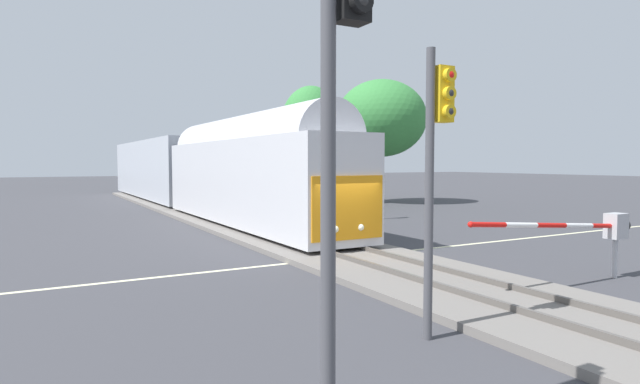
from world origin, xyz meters
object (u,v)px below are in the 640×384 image
at_px(traffic_signal_far_side, 343,150).
at_px(maple_right_background, 381,118).
at_px(commuter_train, 191,168).
at_px(crossing_gate_near, 600,228).
at_px(traffic_signal_near_left, 340,88).
at_px(traffic_signal_median, 437,146).
at_px(oak_far_right, 311,124).

height_order(traffic_signal_far_side, maple_right_background, maple_right_background).
distance_m(commuter_train, crossing_gate_near, 25.70).
xyz_separation_m(traffic_signal_near_left, traffic_signal_far_side, (11.82, 19.03, -0.15)).
distance_m(crossing_gate_near, traffic_signal_near_left, 11.51).
distance_m(commuter_train, maple_right_background, 15.04).
relative_size(crossing_gate_near, traffic_signal_near_left, 1.02).
bearing_deg(traffic_signal_median, crossing_gate_near, 10.76).
xyz_separation_m(traffic_signal_near_left, maple_right_background, (20.92, 28.14, 2.58)).
bearing_deg(crossing_gate_near, maple_right_background, 66.92).
distance_m(oak_far_right, maple_right_background, 5.47).
bearing_deg(traffic_signal_far_side, oak_far_right, 70.01).
relative_size(traffic_signal_median, traffic_signal_near_left, 0.88).
bearing_deg(traffic_signal_far_side, crossing_gate_near, -94.76).
bearing_deg(traffic_signal_near_left, traffic_signal_median, 35.05).
xyz_separation_m(traffic_signal_near_left, oak_far_right, (15.95, 30.39, 2.09)).
xyz_separation_m(traffic_signal_far_side, oak_far_right, (4.13, 11.35, 2.24)).
bearing_deg(maple_right_background, traffic_signal_far_side, -134.96).
bearing_deg(commuter_train, traffic_signal_median, -96.12).
bearing_deg(traffic_signal_far_side, commuter_train, 118.25).
distance_m(traffic_signal_median, traffic_signal_near_left, 4.35).
distance_m(traffic_signal_median, maple_right_background, 31.14).
distance_m(crossing_gate_near, oak_far_right, 27.51).
relative_size(commuter_train, traffic_signal_median, 7.94).
bearing_deg(maple_right_background, traffic_signal_median, -124.11).
xyz_separation_m(commuter_train, traffic_signal_near_left, (-6.39, -29.14, 1.19)).
bearing_deg(oak_far_right, maple_right_background, -24.29).
bearing_deg(crossing_gate_near, traffic_signal_median, -169.24).
relative_size(traffic_signal_far_side, oak_far_right, 0.64).
height_order(crossing_gate_near, traffic_signal_near_left, traffic_signal_near_left).
height_order(traffic_signal_median, traffic_signal_far_side, traffic_signal_far_side).
xyz_separation_m(commuter_train, oak_far_right, (9.56, 1.25, 3.29)).
distance_m(commuter_train, traffic_signal_far_side, 11.52).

